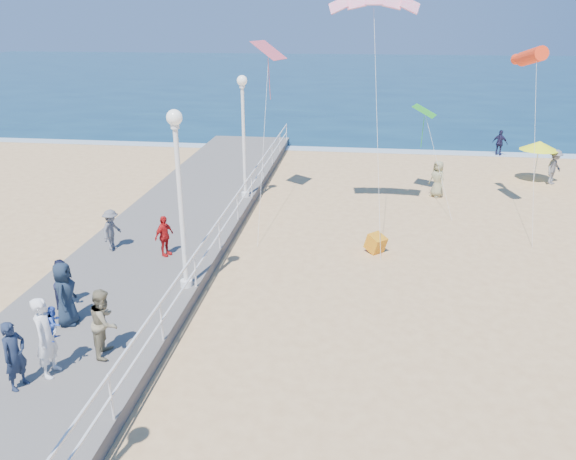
# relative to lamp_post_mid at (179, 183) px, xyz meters

# --- Properties ---
(ground) EXTENTS (160.00, 160.00, 0.00)m
(ground) POSITION_rel_lamp_post_mid_xyz_m (5.35, 0.00, -3.66)
(ground) COLOR #DEB274
(ground) RESTS_ON ground
(ocean) EXTENTS (160.00, 90.00, 0.05)m
(ocean) POSITION_rel_lamp_post_mid_xyz_m (5.35, 65.00, -3.65)
(ocean) COLOR #0B2D47
(ocean) RESTS_ON ground
(surf_line) EXTENTS (160.00, 1.20, 0.04)m
(surf_line) POSITION_rel_lamp_post_mid_xyz_m (5.35, 20.50, -3.63)
(surf_line) COLOR silver
(surf_line) RESTS_ON ground
(boardwalk) EXTENTS (5.00, 44.00, 0.40)m
(boardwalk) POSITION_rel_lamp_post_mid_xyz_m (-2.15, 0.00, -3.46)
(boardwalk) COLOR slate
(boardwalk) RESTS_ON ground
(railing) EXTENTS (0.05, 42.00, 0.55)m
(railing) POSITION_rel_lamp_post_mid_xyz_m (0.30, 0.00, -2.41)
(railing) COLOR white
(railing) RESTS_ON boardwalk
(lamp_post_mid) EXTENTS (0.44, 0.44, 5.32)m
(lamp_post_mid) POSITION_rel_lamp_post_mid_xyz_m (0.00, 0.00, 0.00)
(lamp_post_mid) COLOR white
(lamp_post_mid) RESTS_ON boardwalk
(lamp_post_far) EXTENTS (0.44, 0.44, 5.32)m
(lamp_post_far) POSITION_rel_lamp_post_mid_xyz_m (0.00, 9.00, 0.00)
(lamp_post_far) COLOR white
(lamp_post_far) RESTS_ON boardwalk
(woman_holding_toddler) EXTENTS (0.48, 0.72, 1.94)m
(woman_holding_toddler) POSITION_rel_lamp_post_mid_xyz_m (-1.74, -4.69, -2.29)
(woman_holding_toddler) COLOR white
(woman_holding_toddler) RESTS_ON boardwalk
(toddler_held) EXTENTS (0.32, 0.40, 0.82)m
(toddler_held) POSITION_rel_lamp_post_mid_xyz_m (-1.59, -4.54, -2.00)
(toddler_held) COLOR blue
(toddler_held) RESTS_ON boardwalk
(spectator_0) EXTENTS (0.52, 0.67, 1.62)m
(spectator_0) POSITION_rel_lamp_post_mid_xyz_m (-2.20, -5.24, -2.45)
(spectator_0) COLOR #1B253B
(spectator_0) RESTS_ON boardwalk
(spectator_1) EXTENTS (0.77, 0.92, 1.72)m
(spectator_1) POSITION_rel_lamp_post_mid_xyz_m (-0.82, -3.72, -2.40)
(spectator_1) COLOR gray
(spectator_1) RESTS_ON boardwalk
(spectator_2) EXTENTS (0.67, 1.01, 1.46)m
(spectator_2) POSITION_rel_lamp_post_mid_xyz_m (-3.37, 2.43, -2.53)
(spectator_2) COLOR #5E5F63
(spectator_2) RESTS_ON boardwalk
(spectator_3) EXTENTS (0.66, 0.90, 1.42)m
(spectator_3) POSITION_rel_lamp_post_mid_xyz_m (-1.39, 2.16, -2.55)
(spectator_3) COLOR red
(spectator_3) RESTS_ON boardwalk
(spectator_4) EXTENTS (0.70, 0.94, 1.76)m
(spectator_4) POSITION_rel_lamp_post_mid_xyz_m (-2.46, -2.51, -2.38)
(spectator_4) COLOR #192637
(spectator_4) RESTS_ON boardwalk
(spectator_7) EXTENTS (0.56, 0.71, 1.42)m
(spectator_7) POSITION_rel_lamp_post_mid_xyz_m (-3.01, -1.61, -2.55)
(spectator_7) COLOR #191D38
(spectator_7) RESTS_ON boardwalk
(beach_walker_a) EXTENTS (1.26, 1.29, 1.77)m
(beach_walker_a) POSITION_rel_lamp_post_mid_xyz_m (14.83, 14.29, -2.78)
(beach_walker_a) COLOR slate
(beach_walker_a) RESTS_ON ground
(beach_walker_b) EXTENTS (0.99, 0.83, 1.58)m
(beach_walker_b) POSITION_rel_lamp_post_mid_xyz_m (13.45, 20.18, -2.87)
(beach_walker_b) COLOR #1C1A3A
(beach_walker_b) RESTS_ON ground
(beach_walker_c) EXTENTS (0.96, 1.00, 1.73)m
(beach_walker_c) POSITION_rel_lamp_post_mid_xyz_m (8.73, 11.39, -2.80)
(beach_walker_c) COLOR gray
(beach_walker_c) RESTS_ON ground
(box_kite) EXTENTS (0.89, 0.89, 0.74)m
(box_kite) POSITION_rel_lamp_post_mid_xyz_m (5.76, 4.26, -3.36)
(box_kite) COLOR #D2510C
(box_kite) RESTS_ON ground
(beach_umbrella) EXTENTS (1.90, 1.90, 2.14)m
(beach_umbrella) POSITION_rel_lamp_post_mid_xyz_m (14.01, 14.53, -1.75)
(beach_umbrella) COLOR white
(beach_umbrella) RESTS_ON ground
(kite_windsock) EXTENTS (1.02, 2.76, 1.10)m
(kite_windsock) POSITION_rel_lamp_post_mid_xyz_m (11.39, 8.64, 2.94)
(kite_windsock) COLOR #FF3715
(kite_diamond_pink) EXTENTS (1.46, 1.60, 0.75)m
(kite_diamond_pink) POSITION_rel_lamp_post_mid_xyz_m (1.04, 9.74, 3.02)
(kite_diamond_pink) COLOR #D84F60
(kite_diamond_green) EXTENTS (1.24, 1.31, 0.49)m
(kite_diamond_green) POSITION_rel_lamp_post_mid_xyz_m (7.87, 11.49, 0.34)
(kite_diamond_green) COLOR green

